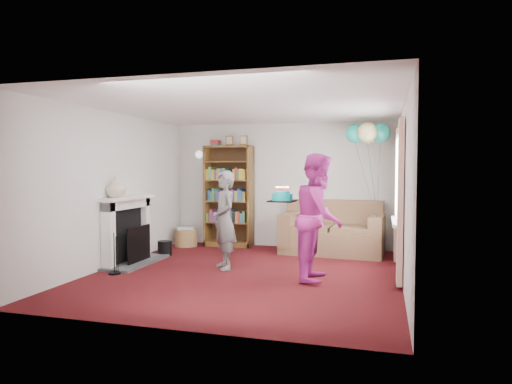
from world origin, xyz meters
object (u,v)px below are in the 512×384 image
(person_magenta, at_px, (319,217))
(birthday_cake, at_px, (282,197))
(bookcase, at_px, (229,197))
(person_striped, at_px, (224,220))
(sofa, at_px, (333,234))

(person_magenta, height_order, birthday_cake, person_magenta)
(person_magenta, xyz_separation_m, birthday_cake, (-0.53, -0.02, 0.27))
(person_magenta, bearing_deg, birthday_cake, 93.09)
(bookcase, bearing_deg, birthday_cake, -55.63)
(birthday_cake, bearing_deg, person_striped, 161.91)
(sofa, height_order, birthday_cake, birthday_cake)
(person_magenta, distance_m, birthday_cake, 0.60)
(bookcase, bearing_deg, person_striped, -73.06)
(sofa, bearing_deg, person_magenta, -85.23)
(person_striped, height_order, birthday_cake, person_striped)
(sofa, relative_size, person_magenta, 1.03)
(sofa, xyz_separation_m, person_magenta, (0.03, -2.15, 0.54))
(bookcase, distance_m, person_magenta, 3.22)
(bookcase, relative_size, person_magenta, 1.25)
(person_striped, bearing_deg, person_magenta, 41.22)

